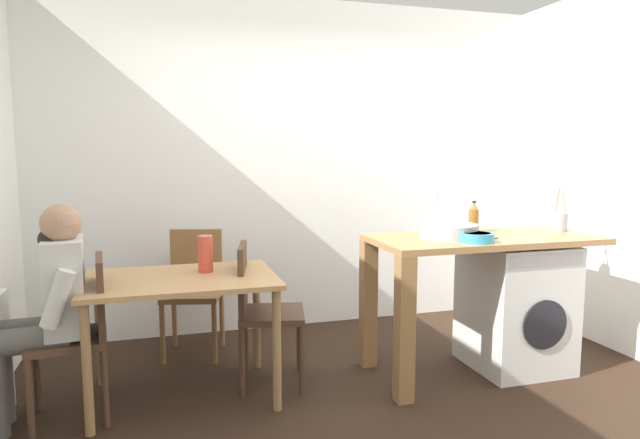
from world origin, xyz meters
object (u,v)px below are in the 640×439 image
at_px(dining_table, 182,293).
at_px(seated_person, 48,302).
at_px(chair_person_seat, 82,328).
at_px(utensil_crock, 559,221).
at_px(vase, 205,254).
at_px(chair_opposite, 260,306).
at_px(bottle_tall_green, 474,218).
at_px(mixing_bowl, 476,237).
at_px(chair_spare_by_wall, 194,284).
at_px(washing_machine, 515,305).

bearing_deg(dining_table, seated_person, -171.30).
height_order(chair_person_seat, utensil_crock, utensil_crock).
xyz_separation_m(chair_person_seat, vase, (0.70, 0.19, 0.34)).
relative_size(chair_opposite, bottle_tall_green, 4.12).
height_order(chair_person_seat, vase, vase).
bearing_deg(mixing_bowl, dining_table, 168.91).
relative_size(chair_person_seat, vase, 4.00).
bearing_deg(vase, chair_spare_by_wall, 92.66).
relative_size(chair_person_seat, chair_spare_by_wall, 1.00).
height_order(chair_opposite, bottle_tall_green, bottle_tall_green).
bearing_deg(bottle_tall_green, utensil_crock, -11.67).
bearing_deg(bottle_tall_green, washing_machine, -36.84).
height_order(dining_table, chair_person_seat, chair_person_seat).
xyz_separation_m(dining_table, washing_machine, (2.20, -0.15, -0.21)).
xyz_separation_m(bottle_tall_green, mixing_bowl, (-0.21, -0.37, -0.07)).
distance_m(bottle_tall_green, mixing_bowl, 0.43).
relative_size(dining_table, utensil_crock, 3.67).
distance_m(dining_table, utensil_crock, 2.60).
height_order(chair_spare_by_wall, utensil_crock, utensil_crock).
relative_size(dining_table, seated_person, 0.92).
height_order(washing_machine, bottle_tall_green, bottle_tall_green).
relative_size(utensil_crock, vase, 1.33).
height_order(dining_table, mixing_bowl, mixing_bowl).
height_order(dining_table, chair_spare_by_wall, chair_spare_by_wall).
distance_m(dining_table, vase, 0.28).
height_order(seated_person, mixing_bowl, seated_person).
bearing_deg(utensil_crock, chair_person_seat, 179.98).
distance_m(dining_table, mixing_bowl, 1.82).
bearing_deg(bottle_tall_green, mixing_bowl, -119.35).
bearing_deg(dining_table, chair_person_seat, -170.33).
bearing_deg(bottle_tall_green, chair_person_seat, -177.18).
distance_m(dining_table, bottle_tall_green, 2.00).
xyz_separation_m(seated_person, washing_machine, (2.91, -0.04, -0.24)).
relative_size(chair_spare_by_wall, utensil_crock, 3.00).
distance_m(washing_machine, mixing_bowl, 0.72).
bearing_deg(mixing_bowl, vase, 164.54).
relative_size(chair_spare_by_wall, seated_person, 0.75).
xyz_separation_m(chair_person_seat, utensil_crock, (3.12, -0.00, 0.48)).
distance_m(chair_person_seat, seated_person, 0.23).
bearing_deg(vase, dining_table, -146.31).
relative_size(chair_person_seat, washing_machine, 1.05).
xyz_separation_m(chair_opposite, chair_spare_by_wall, (-0.36, 0.71, 0.00)).
bearing_deg(mixing_bowl, chair_person_seat, 173.78).
relative_size(chair_opposite, utensil_crock, 3.00).
bearing_deg(dining_table, bottle_tall_green, 0.89).
distance_m(chair_opposite, vase, 0.48).
height_order(chair_opposite, vase, vase).
height_order(chair_person_seat, chair_spare_by_wall, same).
xyz_separation_m(dining_table, chair_opposite, (0.48, 0.07, -0.14)).
bearing_deg(chair_spare_by_wall, mixing_bowl, 160.36).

